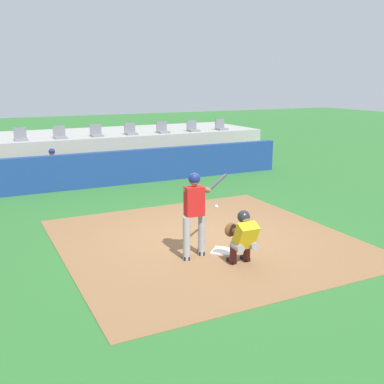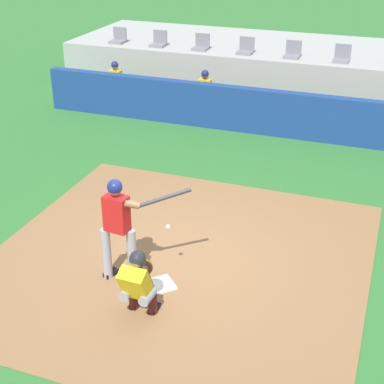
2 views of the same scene
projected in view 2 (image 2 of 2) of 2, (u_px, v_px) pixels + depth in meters
The scene contains 16 objects.
ground_plane at pixel (178, 260), 10.03m from camera, with size 80.00×80.00×0.00m, color #2D6B2D.
dirt_infield at pixel (178, 260), 10.03m from camera, with size 6.40×6.40×0.01m, color olive.
home_plate at pixel (160, 285), 9.35m from camera, with size 0.44×0.44×0.02m, color white.
batter_at_plate at pixel (119, 224), 9.10m from camera, with size 1.35×0.71×1.80m.
catcher_crouched at pixel (139, 281), 8.45m from camera, with size 0.49×1.47×1.13m.
dugout_wall at pixel (268, 112), 15.20m from camera, with size 13.00×0.30×1.20m, color navy.
dugout_bench at pixel (276, 114), 16.21m from camera, with size 11.80×0.44×0.45m, color olive.
dugout_player_0 at pixel (114, 83), 17.41m from camera, with size 0.49×0.70×1.30m.
dugout_player_1 at pixel (203, 93), 16.53m from camera, with size 0.49×0.70×1.30m.
stands_platform at pixel (300, 68), 18.84m from camera, with size 15.00×4.40×1.40m, color #9E9E99.
stadium_seat_0 at pixel (119, 39), 18.98m from camera, with size 0.46×0.46×0.48m.
stadium_seat_1 at pixel (159, 42), 18.53m from camera, with size 0.46×0.46×0.48m.
stadium_seat_2 at pixel (201, 45), 18.08m from camera, with size 0.46×0.46×0.48m.
stadium_seat_3 at pixel (246, 49), 17.64m from camera, with size 0.46×0.46×0.48m.
stadium_seat_4 at pixel (293, 53), 17.19m from camera, with size 0.46×0.46×0.48m.
stadium_seat_5 at pixel (342, 57), 16.75m from camera, with size 0.46×0.46×0.48m.
Camera 2 is at (3.14, -7.81, 5.59)m, focal length 54.02 mm.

